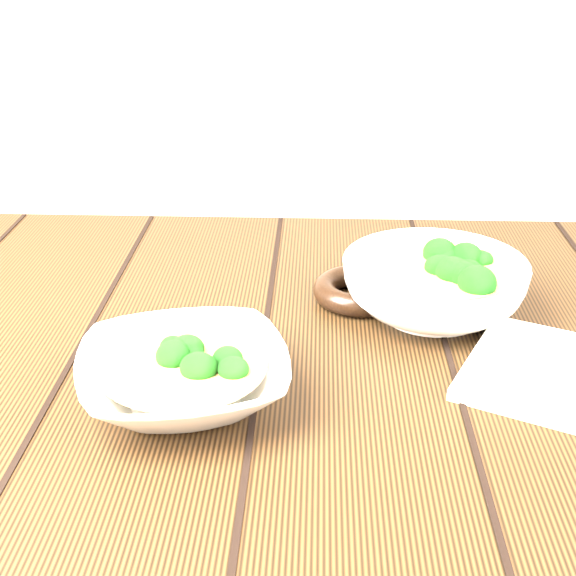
{
  "coord_description": "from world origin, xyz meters",
  "views": [
    {
      "loc": [
        0.04,
        -0.76,
        1.18
      ],
      "look_at": [
        0.01,
        0.04,
        0.8
      ],
      "focal_mm": 50.0,
      "sensor_mm": 36.0,
      "label": 1
    }
  ],
  "objects": [
    {
      "name": "trivet",
      "position": [
        0.09,
        0.12,
        0.76
      ],
      "size": [
        0.13,
        0.13,
        0.03
      ],
      "primitive_type": "torus",
      "rotation": [
        0.0,
        0.0,
        0.17
      ],
      "color": "black",
      "rests_on": "table"
    },
    {
      "name": "soup_bowl_front",
      "position": [
        -0.09,
        -0.11,
        0.78
      ],
      "size": [
        0.24,
        0.24,
        0.06
      ],
      "color": "silver",
      "rests_on": "table"
    },
    {
      "name": "table",
      "position": [
        0.0,
        0.0,
        0.63
      ],
      "size": [
        1.2,
        0.8,
        0.75
      ],
      "color": "black",
      "rests_on": "ground"
    },
    {
      "name": "soup_bowl_back",
      "position": [
        0.17,
        0.09,
        0.79
      ],
      "size": [
        0.26,
        0.26,
        0.08
      ],
      "color": "silver",
      "rests_on": "table"
    }
  ]
}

